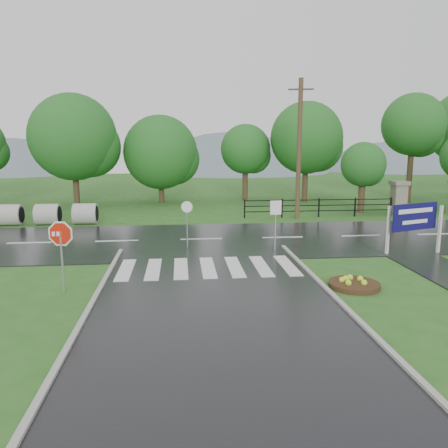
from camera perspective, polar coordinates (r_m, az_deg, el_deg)
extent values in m
plane|color=#295D1F|center=(11.57, -0.46, -12.80)|extent=(120.00, 120.00, 0.00)
cube|color=black|center=(21.11, -2.98, -2.10)|extent=(90.00, 8.00, 0.04)
cube|color=#252528|center=(17.99, 26.40, -5.40)|extent=(2.20, 11.00, 0.04)
cube|color=silver|center=(16.35, -12.71, -5.84)|extent=(0.50, 2.80, 0.02)
cube|color=silver|center=(16.26, -9.20, -5.81)|extent=(0.50, 2.80, 0.02)
cube|color=silver|center=(16.22, -5.65, -5.75)|extent=(0.50, 2.80, 0.02)
cube|color=silver|center=(16.25, -2.11, -5.68)|extent=(0.50, 2.80, 0.02)
cube|color=silver|center=(16.35, 1.41, -5.58)|extent=(0.50, 2.80, 0.02)
cube|color=silver|center=(16.50, 4.87, -5.47)|extent=(0.50, 2.80, 0.02)
cube|color=silver|center=(16.71, 8.26, -5.34)|extent=(0.50, 2.80, 0.02)
cube|color=#A3A39B|center=(8.41, -24.66, -23.42)|extent=(0.15, 24.00, 0.12)
cube|color=#A3A39B|center=(9.20, 26.47, -20.45)|extent=(0.15, 24.00, 0.12)
cube|color=gray|center=(30.25, 21.82, 2.88)|extent=(0.80, 0.80, 2.00)
cube|color=#6B6659|center=(30.14, 21.97, 4.99)|extent=(1.00, 1.00, 0.24)
cube|color=black|center=(28.29, 12.27, 1.69)|extent=(9.50, 0.05, 0.05)
cube|color=black|center=(28.24, 12.29, 2.40)|extent=(9.50, 0.05, 0.05)
cube|color=black|center=(28.20, 12.32, 3.10)|extent=(9.50, 0.05, 0.05)
cube|color=black|center=(27.18, 2.71, 2.00)|extent=(0.08, 0.08, 1.20)
cube|color=black|center=(30.07, 20.93, 2.13)|extent=(0.08, 0.08, 1.20)
sphere|color=slate|center=(82.48, -24.78, -3.89)|extent=(40.00, 40.00, 40.00)
sphere|color=slate|center=(79.19, 0.96, -5.63)|extent=(48.00, 48.00, 48.00)
sphere|color=slate|center=(85.95, 19.86, -2.01)|extent=(36.00, 36.00, 36.00)
cylinder|color=#9E9B93|center=(27.64, -26.20, 1.08)|extent=(1.30, 1.20, 1.20)
cylinder|color=#9E9B93|center=(26.98, -22.02, 1.19)|extent=(1.30, 1.20, 1.20)
cylinder|color=#9E9B93|center=(26.47, -17.65, 1.29)|extent=(1.30, 1.20, 1.20)
cube|color=#939399|center=(14.42, -20.35, -5.01)|extent=(0.05, 0.05, 1.78)
cylinder|color=white|center=(14.22, -20.58, -1.19)|extent=(1.05, 0.23, 1.07)
cylinder|color=red|center=(14.21, -20.59, -1.20)|extent=(0.91, 0.21, 0.93)
cube|color=silver|center=(19.32, 20.64, -0.82)|extent=(0.13, 0.13, 2.05)
cube|color=silver|center=(20.42, 26.34, -0.66)|extent=(0.13, 0.13, 2.05)
cube|color=#100D53|center=(19.75, 23.69, 0.87)|extent=(2.34, 0.90, 1.13)
cube|color=white|center=(19.68, 23.79, 1.59)|extent=(1.84, 0.67, 0.18)
cube|color=white|center=(19.75, 23.69, 0.27)|extent=(1.36, 0.50, 0.15)
cylinder|color=#332111|center=(14.83, 16.64, -7.62)|extent=(1.63, 1.63, 0.16)
cube|color=#939399|center=(18.80, 6.71, -0.48)|extent=(0.04, 0.04, 2.07)
cube|color=white|center=(18.64, 6.78, 2.14)|extent=(0.49, 0.05, 0.60)
cylinder|color=#939399|center=(19.18, -4.83, -0.38)|extent=(0.06, 0.06, 1.97)
cylinder|color=white|center=(19.02, -4.87, 2.24)|extent=(0.49, 0.06, 0.49)
cylinder|color=#473523|center=(27.07, 9.77, 9.47)|extent=(0.28, 0.28, 8.39)
cube|color=brown|center=(27.25, 10.01, 16.94)|extent=(1.48, 0.41, 0.09)
cylinder|color=#3D2B1C|center=(30.77, 17.54, 3.92)|extent=(0.41, 0.41, 2.70)
sphere|color=#1D5D1F|center=(30.63, 17.73, 7.43)|extent=(2.95, 2.95, 2.95)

